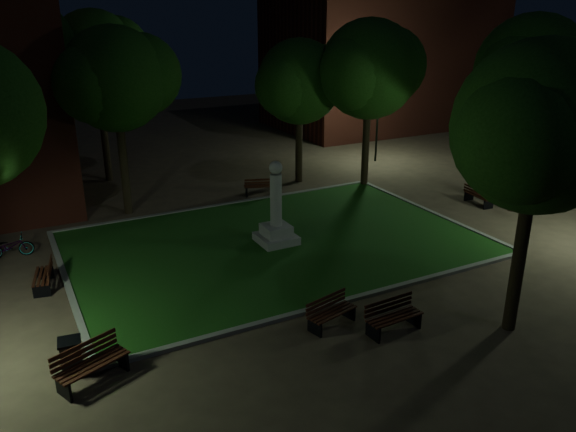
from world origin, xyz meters
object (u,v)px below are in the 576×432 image
object	(u,v)px
bench_right_side	(478,196)
bench_west_near	(91,364)
trash_bin	(71,356)
bench_left_side	(45,276)
bench_near_right	(393,317)
monument	(276,221)
bench_near_left	(331,312)
bicycle	(10,246)
bench_far_side	(261,187)

from	to	relation	value
bench_right_side	bench_west_near	bearing A→B (deg)	112.07
bench_west_near	trash_bin	xyz separation A→B (m)	(-0.36, 0.54, 0.01)
bench_left_side	bench_right_side	size ratio (longest dim) A/B	1.01
bench_west_near	bench_near_right	bearing A→B (deg)	-33.96
trash_bin	monument	bearing A→B (deg)	31.44
bench_near_left	bench_right_side	xyz separation A→B (m)	(11.58, 5.82, -0.00)
bench_near_left	bench_left_side	distance (m)	9.33
bench_left_side	trash_bin	xyz separation A→B (m)	(0.11, -5.21, 0.08)
bench_west_near	bench_right_side	world-z (taller)	bench_west_near
monument	bench_near_right	size ratio (longest dim) A/B	1.88
bicycle	bench_near_left	bearing A→B (deg)	-134.88
bench_right_side	bicycle	xyz separation A→B (m)	(-19.37, 3.56, 0.02)
bench_near_left	bench_near_right	distance (m)	1.73
bench_near_left	bench_left_side	world-z (taller)	bench_near_left
trash_bin	bench_near_right	bearing A→B (deg)	-14.39
monument	bench_far_side	size ratio (longest dim) A/B	1.85
bench_near_left	trash_bin	world-z (taller)	trash_bin
bench_near_left	bench_near_right	bearing A→B (deg)	-51.35
bench_near_right	bench_far_side	size ratio (longest dim) A/B	0.99
bench_left_side	bench_far_side	xyz separation A→B (m)	(10.28, 5.49, 0.03)
bench_right_side	trash_bin	size ratio (longest dim) A/B	1.70
bench_near_left	bench_right_side	bearing A→B (deg)	13.12
bench_far_side	trash_bin	distance (m)	14.76
bench_near_left	bench_west_near	distance (m)	6.48
bench_near_left	bench_west_near	bearing A→B (deg)	161.98
bench_near_left	bicycle	world-z (taller)	bench_near_left
monument	bench_near_right	world-z (taller)	monument
monument	bench_far_side	distance (m)	6.13
bench_west_near	bench_right_side	xyz separation A→B (m)	(18.03, 5.32, -0.06)
bench_left_side	bench_far_side	bearing A→B (deg)	128.47
bicycle	bench_west_near	bearing A→B (deg)	-166.01
bench_near_right	bench_left_side	world-z (taller)	bench_near_right
trash_bin	bench_near_left	bearing A→B (deg)	-8.67
monument	bench_left_side	xyz separation A→B (m)	(-8.21, 0.25, -0.56)
bench_near_left	bicycle	size ratio (longest dim) A/B	1.02
bench_far_side	trash_bin	xyz separation A→B (m)	(-10.17, -10.70, 0.05)
bench_far_side	bench_west_near	bearing A→B (deg)	67.95
bench_near_left	bicycle	distance (m)	12.20
bench_near_right	bench_left_side	size ratio (longest dim) A/B	1.07
bench_near_right	trash_bin	size ratio (longest dim) A/B	1.83
monument	bench_near_left	size ratio (longest dim) A/B	1.97
bench_far_side	bench_near_right	bearing A→B (deg)	100.27
monument	trash_bin	bearing A→B (deg)	-148.56
bench_west_near	bicycle	world-z (taller)	bench_west_near
bench_far_side	bicycle	bearing A→B (deg)	30.95
trash_bin	bench_far_side	bearing A→B (deg)	46.46
bench_near_left	bicycle	bearing A→B (deg)	116.12
monument	bench_far_side	bearing A→B (deg)	70.21
trash_bin	bicycle	size ratio (longest dim) A/B	0.58
bench_left_side	bicycle	distance (m)	3.26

